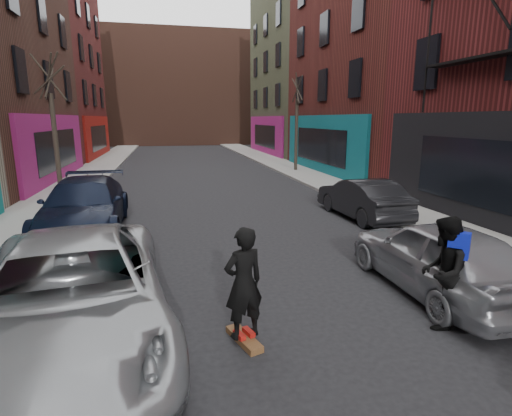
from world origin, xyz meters
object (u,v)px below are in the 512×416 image
tree_right_far (297,115)px  parked_left_end (84,206)px  parked_right_end (362,198)px  parked_right_far (438,256)px  parked_left_far (71,296)px  tree_left_far (53,116)px  skateboarder (244,283)px  pedestrian (443,272)px  skateboard (244,339)px

tree_right_far → parked_left_end: size_ratio=1.26×
parked_right_end → parked_right_far: bearing=73.4°
parked_left_far → tree_right_far: bearing=56.0°
tree_left_far → parked_left_end: 6.69m
tree_right_far → parked_left_far: 20.74m
parked_right_far → parked_right_end: (1.40, 5.79, -0.05)m
tree_left_far → parked_right_end: tree_left_far is taller
skateboarder → parked_left_end: bearing=-81.4°
tree_left_far → skateboarder: (5.44, -12.72, -2.43)m
tree_left_far → parked_left_far: bearing=-76.3°
parked_left_far → parked_right_end: (7.80, 6.31, -0.13)m
parked_right_far → parked_right_end: 5.96m
tree_left_far → parked_right_far: size_ratio=1.53×
tree_left_far → tree_right_far: size_ratio=0.96×
parked_right_far → parked_right_end: parked_right_far is taller
skateboarder → pedestrian: (3.19, -0.19, -0.03)m
tree_left_far → pedestrian: 15.72m
parked_right_end → skateboard: bearing=48.5°
parked_left_end → parked_right_far: bearing=-40.0°
parked_left_end → skateboarder: skateboarder is taller
tree_left_far → parked_left_far: size_ratio=1.12×
tree_left_far → parked_right_far: bearing=-51.4°
skateboard → pedestrian: (3.19, -0.19, 0.87)m
tree_left_far → parked_right_end: 12.64m
parked_left_end → skateboard: parked_left_end is taller
tree_left_far → parked_right_end: size_ratio=1.59×
skateboarder → tree_right_far: bearing=-128.2°
tree_left_far → skateboard: (5.44, -12.72, -3.33)m
parked_right_end → skateboard: parked_right_end is taller
parked_left_far → skateboard: 2.59m
tree_left_far → parked_right_end: (10.80, -5.98, -2.70)m
skateboard → pedestrian: bearing=-21.2°
parked_right_far → skateboarder: size_ratio=2.50×
tree_right_far → parked_right_far: size_ratio=1.60×
skateboarder → pedestrian: 3.19m
skateboard → skateboarder: (0.00, 0.00, 0.90)m
tree_left_far → pedestrian: size_ratio=3.57×
parked_left_far → parked_left_end: 6.54m
parked_left_far → parked_right_far: bearing=-2.2°
parked_left_end → skateboarder: bearing=-64.7°
parked_right_far → pedestrian: (-0.77, -1.13, 0.19)m
tree_right_far → parked_left_end: 15.97m
parked_right_end → skateboard: size_ratio=5.12×
tree_left_far → tree_right_far: (12.40, 6.00, 0.15)m
parked_left_far → parked_right_far: 6.42m
tree_left_far → parked_right_far: tree_left_far is taller
skateboarder → parked_left_far: bearing=-27.8°
parked_left_far → skateboarder: size_ratio=3.41×
parked_right_end → pedestrian: 7.26m
parked_left_far → skateboard: parked_left_far is taller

